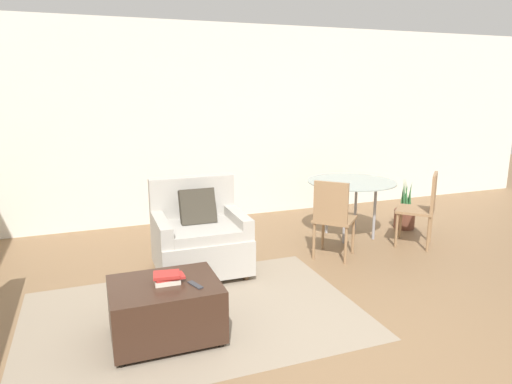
{
  "coord_description": "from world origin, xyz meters",
  "views": [
    {
      "loc": [
        -1.47,
        -2.47,
        1.88
      ],
      "look_at": [
        0.26,
        2.14,
        0.75
      ],
      "focal_mm": 32.0,
      "sensor_mm": 36.0,
      "label": 1
    }
  ],
  "objects_px": {
    "dining_chair_near_left": "(333,214)",
    "dining_chair_near_right": "(424,204)",
    "book_stack": "(168,278)",
    "potted_plant_small": "(405,214)",
    "armchair": "(200,238)",
    "tv_remote_primary": "(195,285)",
    "ottoman": "(166,308)",
    "dining_table": "(351,187)"
  },
  "relations": [
    {
      "from": "dining_chair_near_left",
      "to": "book_stack",
      "type": "bearing_deg",
      "value": -152.99
    },
    {
      "from": "dining_table",
      "to": "dining_chair_near_left",
      "type": "distance_m",
      "value": 0.88
    },
    {
      "from": "book_stack",
      "to": "dining_chair_near_left",
      "type": "distance_m",
      "value": 2.24
    },
    {
      "from": "potted_plant_small",
      "to": "dining_chair_near_left",
      "type": "bearing_deg",
      "value": -156.51
    },
    {
      "from": "ottoman",
      "to": "dining_chair_near_right",
      "type": "height_order",
      "value": "dining_chair_near_right"
    },
    {
      "from": "armchair",
      "to": "dining_table",
      "type": "distance_m",
      "value": 2.15
    },
    {
      "from": "dining_table",
      "to": "dining_chair_near_right",
      "type": "xyz_separation_m",
      "value": [
        0.62,
        -0.62,
        -0.13
      ]
    },
    {
      "from": "book_stack",
      "to": "tv_remote_primary",
      "type": "xyz_separation_m",
      "value": [
        0.18,
        -0.12,
        -0.03
      ]
    },
    {
      "from": "dining_chair_near_left",
      "to": "dining_chair_near_right",
      "type": "xyz_separation_m",
      "value": [
        1.24,
        0.0,
        0.0
      ]
    },
    {
      "from": "armchair",
      "to": "tv_remote_primary",
      "type": "distance_m",
      "value": 1.36
    },
    {
      "from": "potted_plant_small",
      "to": "book_stack",
      "type": "bearing_deg",
      "value": -154.48
    },
    {
      "from": "book_stack",
      "to": "dining_table",
      "type": "distance_m",
      "value": 3.09
    },
    {
      "from": "armchair",
      "to": "tv_remote_primary",
      "type": "bearing_deg",
      "value": -104.85
    },
    {
      "from": "ottoman",
      "to": "dining_chair_near_left",
      "type": "height_order",
      "value": "dining_chair_near_left"
    },
    {
      "from": "armchair",
      "to": "dining_table",
      "type": "bearing_deg",
      "value": 11.99
    },
    {
      "from": "tv_remote_primary",
      "to": "dining_chair_near_right",
      "type": "bearing_deg",
      "value": 20.48
    },
    {
      "from": "book_stack",
      "to": "potted_plant_small",
      "type": "distance_m",
      "value": 3.89
    },
    {
      "from": "book_stack",
      "to": "ottoman",
      "type": "bearing_deg",
      "value": -172.6
    },
    {
      "from": "dining_chair_near_left",
      "to": "dining_table",
      "type": "bearing_deg",
      "value": 45.0
    },
    {
      "from": "dining_table",
      "to": "armchair",
      "type": "bearing_deg",
      "value": -168.01
    },
    {
      "from": "dining_chair_near_left",
      "to": "armchair",
      "type": "bearing_deg",
      "value": 173.14
    },
    {
      "from": "book_stack",
      "to": "dining_chair_near_left",
      "type": "relative_size",
      "value": 0.27
    },
    {
      "from": "book_stack",
      "to": "dining_chair_near_right",
      "type": "bearing_deg",
      "value": 17.47
    },
    {
      "from": "dining_chair_near_left",
      "to": "tv_remote_primary",
      "type": "bearing_deg",
      "value": -147.86
    },
    {
      "from": "tv_remote_primary",
      "to": "potted_plant_small",
      "type": "height_order",
      "value": "potted_plant_small"
    },
    {
      "from": "armchair",
      "to": "dining_chair_near_right",
      "type": "xyz_separation_m",
      "value": [
        2.7,
        -0.18,
        0.15
      ]
    },
    {
      "from": "ottoman",
      "to": "tv_remote_primary",
      "type": "distance_m",
      "value": 0.32
    },
    {
      "from": "ottoman",
      "to": "tv_remote_primary",
      "type": "bearing_deg",
      "value": -29.33
    },
    {
      "from": "dining_table",
      "to": "potted_plant_small",
      "type": "relative_size",
      "value": 1.59
    },
    {
      "from": "potted_plant_small",
      "to": "dining_chair_near_right",
      "type": "bearing_deg",
      "value": -112.29
    },
    {
      "from": "book_stack",
      "to": "dining_table",
      "type": "relative_size",
      "value": 0.22
    },
    {
      "from": "dining_chair_near_left",
      "to": "dining_chair_near_right",
      "type": "bearing_deg",
      "value": 0.0
    },
    {
      "from": "book_stack",
      "to": "dining_chair_near_left",
      "type": "bearing_deg",
      "value": 27.01
    },
    {
      "from": "tv_remote_primary",
      "to": "dining_chair_near_left",
      "type": "xyz_separation_m",
      "value": [
        1.81,
        1.14,
        0.06
      ]
    },
    {
      "from": "book_stack",
      "to": "dining_chair_near_right",
      "type": "height_order",
      "value": "dining_chair_near_right"
    },
    {
      "from": "ottoman",
      "to": "dining_chair_near_left",
      "type": "xyz_separation_m",
      "value": [
        2.02,
        1.02,
        0.27
      ]
    },
    {
      "from": "book_stack",
      "to": "potted_plant_small",
      "type": "relative_size",
      "value": 0.34
    },
    {
      "from": "dining_chair_near_left",
      "to": "ottoman",
      "type": "bearing_deg",
      "value": -153.21
    },
    {
      "from": "tv_remote_primary",
      "to": "potted_plant_small",
      "type": "relative_size",
      "value": 0.23
    },
    {
      "from": "ottoman",
      "to": "book_stack",
      "type": "distance_m",
      "value": 0.24
    },
    {
      "from": "dining_chair_near_left",
      "to": "potted_plant_small",
      "type": "height_order",
      "value": "dining_chair_near_left"
    },
    {
      "from": "armchair",
      "to": "potted_plant_small",
      "type": "xyz_separation_m",
      "value": [
        2.97,
        0.48,
        -0.17
      ]
    }
  ]
}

